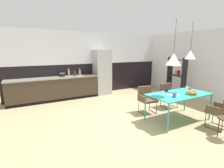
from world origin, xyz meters
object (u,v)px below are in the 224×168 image
(pendant_lamp_over_table_far, at_px, (190,55))
(fruit_bowl, at_px, (192,93))
(mug_white_ceramic, at_px, (167,90))
(open_shelf_unit, at_px, (177,77))
(refrigerator_column, at_px, (102,72))
(mug_dark_espresso, at_px, (174,95))
(bottle_oil_tall, at_px, (80,73))
(armchair_head_of_table, at_px, (146,96))
(mug_glass_clear, at_px, (187,88))
(pendant_lamp_over_table_near, at_px, (173,59))
(mug_short_terracotta, at_px, (190,89))
(armchair_far_side, at_px, (222,109))
(bottle_wine_green, at_px, (69,73))
(open_book, at_px, (173,95))
(bottle_vinegar_dark, at_px, (75,74))
(cooking_pot, at_px, (62,75))
(dining_table, at_px, (179,95))
(armchair_by_stool, at_px, (168,92))

(pendant_lamp_over_table_far, bearing_deg, fruit_bowl, -119.24)
(mug_white_ceramic, bearing_deg, open_shelf_unit, 33.98)
(refrigerator_column, distance_m, fruit_bowl, 3.95)
(mug_dark_espresso, distance_m, pendant_lamp_over_table_far, 1.26)
(fruit_bowl, relative_size, bottle_oil_tall, 0.94)
(armchair_head_of_table, distance_m, fruit_bowl, 1.30)
(mug_glass_clear, bearing_deg, mug_white_ceramic, 175.57)
(mug_glass_clear, xyz_separation_m, pendant_lamp_over_table_near, (-0.98, -0.27, 0.89))
(mug_short_terracotta, bearing_deg, armchair_far_side, -92.31)
(mug_dark_espresso, bearing_deg, armchair_head_of_table, 87.96)
(pendant_lamp_over_table_near, xyz_separation_m, pendant_lamp_over_table_far, (0.69, 0.05, 0.11))
(refrigerator_column, relative_size, mug_white_ceramic, 16.11)
(bottle_wine_green, bearing_deg, pendant_lamp_over_table_near, -66.47)
(armchair_far_side, bearing_deg, armchair_head_of_table, 109.22)
(armchair_far_side, relative_size, mug_short_terracotta, 6.73)
(refrigerator_column, bearing_deg, open_book, -84.55)
(fruit_bowl, bearing_deg, bottle_wine_green, 118.86)
(bottle_vinegar_dark, bearing_deg, cooking_pot, 160.76)
(open_shelf_unit, bearing_deg, mug_short_terracotta, -39.84)
(pendant_lamp_over_table_near, bearing_deg, refrigerator_column, 93.83)
(fruit_bowl, xyz_separation_m, mug_dark_espresso, (-0.61, 0.04, -0.00))
(dining_table, distance_m, armchair_head_of_table, 1.00)
(open_book, distance_m, pendant_lamp_over_table_far, 1.19)
(mug_white_ceramic, xyz_separation_m, bottle_vinegar_dark, (-1.70, 3.23, 0.19))
(mug_white_ceramic, relative_size, bottle_vinegar_dark, 0.48)
(mug_dark_espresso, bearing_deg, mug_glass_clear, 22.44)
(armchair_far_side, relative_size, bottle_oil_tall, 2.64)
(refrigerator_column, xyz_separation_m, bottle_wine_green, (-1.43, 0.18, 0.06))
(dining_table, relative_size, mug_white_ceramic, 14.26)
(open_shelf_unit, bearing_deg, mug_white_ceramic, -56.02)
(armchair_head_of_table, distance_m, cooking_pot, 3.44)
(mug_short_terracotta, relative_size, open_shelf_unit, 0.07)
(armchair_far_side, distance_m, cooking_pot, 5.40)
(open_book, relative_size, bottle_wine_green, 0.81)
(cooking_pot, bearing_deg, armchair_by_stool, -43.32)
(armchair_head_of_table, xyz_separation_m, mug_dark_espresso, (-0.04, -1.09, 0.30))
(pendant_lamp_over_table_near, bearing_deg, mug_white_ceramic, 59.55)
(dining_table, xyz_separation_m, bottle_oil_tall, (-1.60, 3.68, 0.31))
(refrigerator_column, xyz_separation_m, open_shelf_unit, (2.45, -1.98, -0.14))
(armchair_head_of_table, distance_m, open_book, 0.95)
(armchair_head_of_table, relative_size, mug_glass_clear, 6.70)
(open_book, bearing_deg, mug_glass_clear, 15.64)
(armchair_by_stool, height_order, bottle_oil_tall, bottle_oil_tall)
(armchair_by_stool, relative_size, pendant_lamp_over_table_near, 0.73)
(armchair_by_stool, xyz_separation_m, bottle_wine_green, (-2.63, 2.87, 0.52))
(armchair_far_side, bearing_deg, armchair_by_stool, 80.08)
(cooking_pot, bearing_deg, pendant_lamp_over_table_near, -62.17)
(dining_table, height_order, open_book, open_book)
(mug_white_ceramic, relative_size, open_shelf_unit, 0.07)
(dining_table, xyz_separation_m, mug_dark_espresso, (-0.40, -0.18, 0.10))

